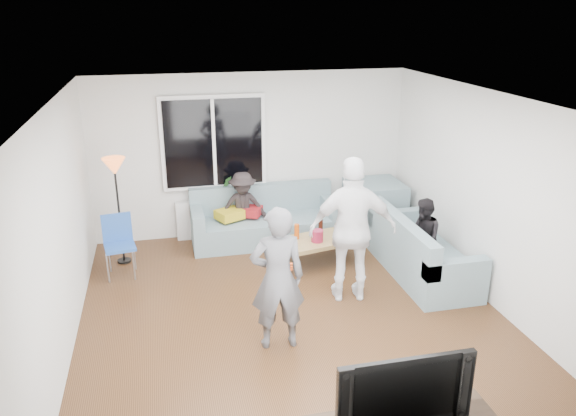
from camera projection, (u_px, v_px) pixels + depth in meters
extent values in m
cube|color=#56351C|center=(291.00, 315.00, 6.86)|extent=(5.00, 5.50, 0.04)
cube|color=white|center=(292.00, 98.00, 5.96)|extent=(5.00, 5.50, 0.04)
cube|color=silver|center=(251.00, 155.00, 8.95)|extent=(5.00, 0.04, 2.60)
cube|color=silver|center=(383.00, 350.00, 3.87)|extent=(5.00, 0.04, 2.60)
cube|color=silver|center=(58.00, 233.00, 5.88)|extent=(0.04, 5.50, 2.60)
cube|color=silver|center=(489.00, 198.00, 6.94)|extent=(0.04, 5.50, 2.60)
cube|color=white|center=(214.00, 143.00, 8.66)|extent=(1.62, 0.06, 1.47)
cube|color=black|center=(214.00, 143.00, 8.63)|extent=(1.50, 0.02, 1.35)
cube|color=white|center=(214.00, 143.00, 8.62)|extent=(0.05, 0.03, 1.35)
cube|color=silver|center=(217.00, 218.00, 9.05)|extent=(1.30, 0.12, 0.62)
imported|color=#2B6127|center=(226.00, 188.00, 8.88)|extent=(0.25, 0.22, 0.40)
imported|color=silver|center=(194.00, 198.00, 8.81)|extent=(0.19, 0.19, 0.16)
cube|color=slate|center=(374.00, 207.00, 9.20)|extent=(0.85, 0.85, 0.85)
cube|color=gold|center=(229.00, 214.00, 8.65)|extent=(0.48, 0.45, 0.14)
cube|color=maroon|center=(249.00, 211.00, 8.79)|extent=(0.46, 0.43, 0.13)
cube|color=#A1804D|center=(318.00, 251.00, 8.09)|extent=(1.20, 0.82, 0.40)
cylinder|color=maroon|center=(317.00, 236.00, 7.90)|extent=(0.17, 0.17, 0.17)
imported|color=#515257|center=(278.00, 279.00, 5.95)|extent=(0.61, 0.41, 1.62)
imported|color=white|center=(353.00, 230.00, 6.92)|extent=(1.15, 0.63, 1.86)
imported|color=black|center=(423.00, 237.00, 7.70)|extent=(0.48, 0.58, 1.09)
imported|color=black|center=(243.00, 208.00, 8.71)|extent=(0.76, 0.45, 1.16)
imported|color=black|center=(400.00, 385.00, 4.36)|extent=(1.10, 0.14, 0.63)
cylinder|color=orange|center=(337.00, 232.00, 7.91)|extent=(0.07, 0.07, 0.26)
cylinder|color=#C1470B|center=(297.00, 232.00, 7.99)|extent=(0.07, 0.07, 0.22)
cylinder|color=black|center=(340.00, 228.00, 8.17)|extent=(0.07, 0.07, 0.19)
cylinder|color=black|center=(321.00, 227.00, 8.17)|extent=(0.07, 0.07, 0.21)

